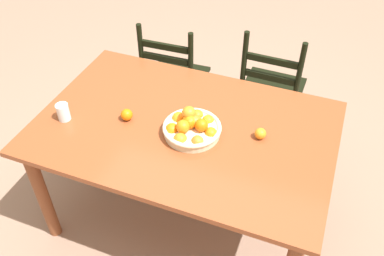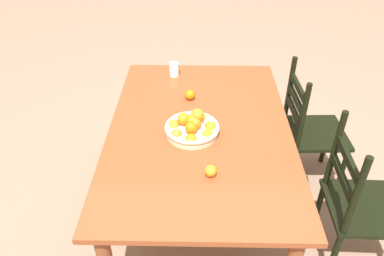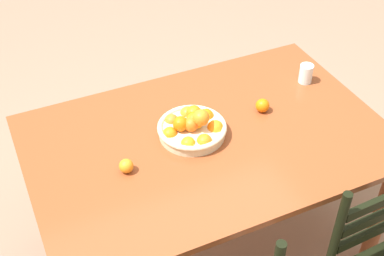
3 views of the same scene
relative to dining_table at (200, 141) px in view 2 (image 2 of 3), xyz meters
name	(u,v)px [view 2 (image 2 of 3)]	position (x,y,z in m)	size (l,w,h in m)	color
ground_plane	(198,216)	(0.00, 0.00, -0.66)	(12.00, 12.00, 0.00)	#8D6E5A
dining_table	(200,141)	(0.00, 0.00, 0.00)	(1.59, 1.05, 0.76)	brown
chair_near_window	(359,207)	(0.31, 0.89, -0.21)	(0.43, 0.43, 0.96)	black
chair_by_cabinet	(309,131)	(-0.41, 0.78, -0.21)	(0.43, 0.43, 0.93)	black
fruit_bowl	(192,127)	(0.06, -0.04, 0.15)	(0.31, 0.31, 0.15)	beige
orange_loose_0	(211,171)	(0.40, 0.05, 0.13)	(0.06, 0.06, 0.06)	orange
orange_loose_1	(190,95)	(-0.31, -0.06, 0.13)	(0.07, 0.07, 0.07)	orange
drinking_glass	(174,69)	(-0.63, -0.18, 0.15)	(0.07, 0.07, 0.10)	silver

